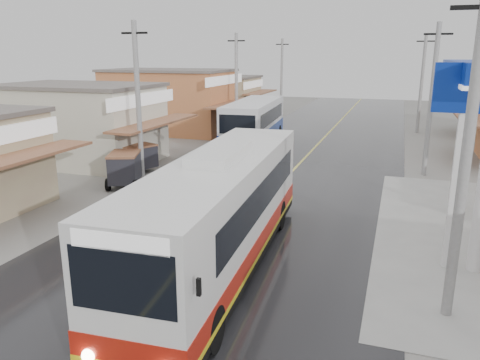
{
  "coord_description": "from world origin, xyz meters",
  "views": [
    {
      "loc": [
        5.43,
        -11.74,
        6.43
      ],
      "look_at": [
        0.02,
        4.21,
        1.87
      ],
      "focal_mm": 35.0,
      "sensor_mm": 36.0,
      "label": 1
    }
  ],
  "objects_px": {
    "tricycle_near": "(124,167)",
    "second_bus": "(254,123)",
    "coach_bus": "(222,212)",
    "cyclist": "(195,182)",
    "tricycle_far": "(138,157)"
  },
  "relations": [
    {
      "from": "cyclist",
      "to": "tricycle_far",
      "type": "distance_m",
      "value": 5.58
    },
    {
      "from": "coach_bus",
      "to": "tricycle_far",
      "type": "distance_m",
      "value": 13.01
    },
    {
      "from": "coach_bus",
      "to": "tricycle_far",
      "type": "relative_size",
      "value": 5.09
    },
    {
      "from": "cyclist",
      "to": "tricycle_far",
      "type": "xyz_separation_m",
      "value": [
        -4.75,
        2.92,
        0.27
      ]
    },
    {
      "from": "tricycle_near",
      "to": "second_bus",
      "type": "bearing_deg",
      "value": 54.49
    },
    {
      "from": "coach_bus",
      "to": "tricycle_far",
      "type": "xyz_separation_m",
      "value": [
        -8.66,
        9.67,
        -0.91
      ]
    },
    {
      "from": "coach_bus",
      "to": "second_bus",
      "type": "height_order",
      "value": "coach_bus"
    },
    {
      "from": "tricycle_near",
      "to": "coach_bus",
      "type": "bearing_deg",
      "value": -63.04
    },
    {
      "from": "second_bus",
      "to": "tricycle_far",
      "type": "xyz_separation_m",
      "value": [
        -3.87,
        -9.3,
        -0.84
      ]
    },
    {
      "from": "tricycle_far",
      "to": "coach_bus",
      "type": "bearing_deg",
      "value": -25.74
    },
    {
      "from": "second_bus",
      "to": "tricycle_near",
      "type": "height_order",
      "value": "second_bus"
    },
    {
      "from": "coach_bus",
      "to": "tricycle_near",
      "type": "xyz_separation_m",
      "value": [
        -7.81,
        6.93,
        -0.81
      ]
    },
    {
      "from": "coach_bus",
      "to": "second_bus",
      "type": "bearing_deg",
      "value": 100.95
    },
    {
      "from": "coach_bus",
      "to": "cyclist",
      "type": "relative_size",
      "value": 6.41
    },
    {
      "from": "tricycle_near",
      "to": "tricycle_far",
      "type": "distance_m",
      "value": 2.87
    }
  ]
}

